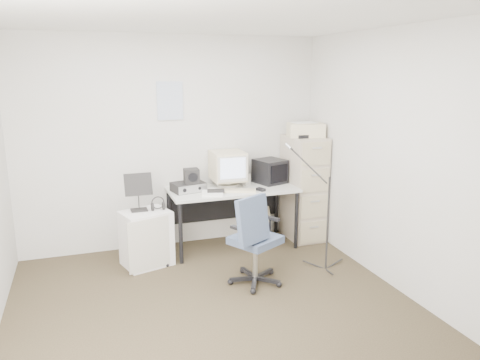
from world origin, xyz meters
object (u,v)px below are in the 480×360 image
object	(u,v)px
filing_cabinet	(303,188)
desk	(233,218)
office_chair	(255,238)
side_cart	(146,238)

from	to	relation	value
filing_cabinet	desk	bearing A→B (deg)	-178.19
filing_cabinet	office_chair	distance (m)	1.49
filing_cabinet	side_cart	distance (m)	2.06
desk	filing_cabinet	bearing A→B (deg)	1.81
office_chair	filing_cabinet	bearing A→B (deg)	16.44
office_chair	side_cart	world-z (taller)	office_chair
office_chair	side_cart	distance (m)	1.28
side_cart	office_chair	bearing A→B (deg)	-56.69
filing_cabinet	office_chair	xyz separation A→B (m)	(-1.05, -1.05, -0.17)
office_chair	side_cart	bearing A→B (deg)	111.17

